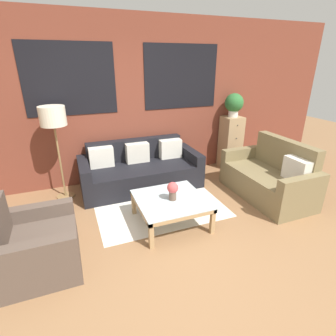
% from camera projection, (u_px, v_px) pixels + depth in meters
% --- Properties ---
extents(ground_plane, '(16.00, 16.00, 0.00)m').
position_uv_depth(ground_plane, '(188.00, 255.00, 3.02)').
color(ground_plane, '#8E6642').
extents(wall_back_brick, '(8.40, 0.09, 2.80)m').
position_uv_depth(wall_back_brick, '(131.00, 102.00, 4.58)').
color(wall_back_brick, brown).
rests_on(wall_back_brick, ground_plane).
extents(rug, '(1.89, 1.54, 0.00)m').
position_uv_depth(rug, '(157.00, 203.00, 4.11)').
color(rug, silver).
rests_on(rug, ground_plane).
extents(couch_dark, '(2.03, 0.88, 0.78)m').
position_uv_depth(couch_dark, '(140.00, 171.00, 4.59)').
color(couch_dark, black).
rests_on(couch_dark, ground_plane).
extents(settee_vintage, '(0.80, 1.50, 0.92)m').
position_uv_depth(settee_vintage, '(270.00, 178.00, 4.23)').
color(settee_vintage, olive).
rests_on(settee_vintage, ground_plane).
extents(armchair_corner, '(0.80, 0.86, 0.84)m').
position_uv_depth(armchair_corner, '(34.00, 246.00, 2.73)').
color(armchair_corner, brown).
rests_on(armchair_corner, ground_plane).
extents(coffee_table, '(0.90, 0.90, 0.37)m').
position_uv_depth(coffee_table, '(171.00, 202.00, 3.50)').
color(coffee_table, silver).
rests_on(coffee_table, ground_plane).
extents(floor_lamp, '(0.38, 0.38, 1.47)m').
position_uv_depth(floor_lamp, '(53.00, 120.00, 3.83)').
color(floor_lamp, olive).
rests_on(floor_lamp, ground_plane).
extents(drawer_cabinet, '(0.38, 0.38, 1.05)m').
position_uv_depth(drawer_cabinet, '(230.00, 142.00, 5.36)').
color(drawer_cabinet, tan).
rests_on(drawer_cabinet, ground_plane).
extents(potted_plant, '(0.36, 0.36, 0.45)m').
position_uv_depth(potted_plant, '(234.00, 104.00, 5.07)').
color(potted_plant, silver).
rests_on(potted_plant, drawer_cabinet).
extents(flower_vase, '(0.15, 0.15, 0.25)m').
position_uv_depth(flower_vase, '(173.00, 190.00, 3.41)').
color(flower_vase, brown).
rests_on(flower_vase, coffee_table).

